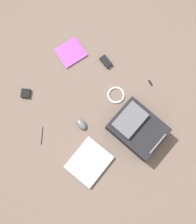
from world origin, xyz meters
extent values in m
plane|color=brown|center=(0.00, 0.00, 0.00)|extent=(4.18, 4.18, 0.00)
cube|color=black|center=(-0.09, 0.37, 0.08)|extent=(0.33, 0.42, 0.16)
cube|color=#4C4C51|center=(-0.09, 0.27, 0.17)|extent=(0.26, 0.18, 0.03)
cylinder|color=#4C4C51|center=(-0.08, 0.56, 0.17)|extent=(0.20, 0.02, 0.02)
cube|color=#929296|center=(0.38, 0.24, 0.01)|extent=(0.34, 0.29, 0.02)
cube|color=#B7B7BC|center=(0.38, 0.24, 0.03)|extent=(0.33, 0.28, 0.01)
cube|color=silver|center=(-0.24, -0.52, 0.01)|extent=(0.27, 0.26, 0.01)
cube|color=purple|center=(-0.24, -0.52, 0.01)|extent=(0.28, 0.26, 0.00)
ellipsoid|color=#4C4C51|center=(0.18, -0.02, 0.02)|extent=(0.09, 0.12, 0.04)
torus|color=silver|center=(-0.21, 0.04, 0.01)|extent=(0.15, 0.15, 0.02)
cube|color=black|center=(-0.38, -0.22, 0.02)|extent=(0.08, 0.12, 0.03)
cylinder|color=black|center=(0.48, -0.21, 0.00)|extent=(0.12, 0.10, 0.01)
cube|color=black|center=(0.30, -0.56, 0.01)|extent=(0.11, 0.11, 0.03)
cube|color=black|center=(-0.49, 0.20, 0.00)|extent=(0.04, 0.06, 0.01)
camera|label=1|loc=(0.33, 0.29, 2.32)|focal=43.81mm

